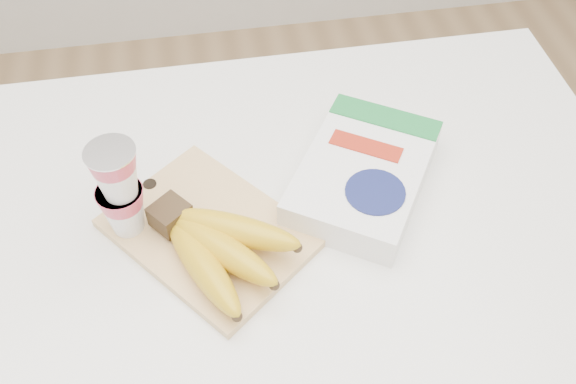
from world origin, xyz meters
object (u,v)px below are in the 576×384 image
at_px(cutting_board, 209,232).
at_px(yogurt_stack, 119,188).
at_px(bananas, 216,246).
at_px(cereal_box, 363,174).

xyz_separation_m(cutting_board, yogurt_stack, (-0.11, 0.02, 0.09)).
relative_size(bananas, cereal_box, 0.72).
xyz_separation_m(cutting_board, bananas, (0.01, -0.05, 0.03)).
distance_m(yogurt_stack, cereal_box, 0.35).
bearing_deg(cutting_board, cereal_box, -26.55).
bearing_deg(cereal_box, cutting_board, -135.13).
distance_m(bananas, cereal_box, 0.25).
height_order(cutting_board, bananas, bananas).
bearing_deg(bananas, cutting_board, 98.85).
bearing_deg(cereal_box, yogurt_stack, -142.63).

